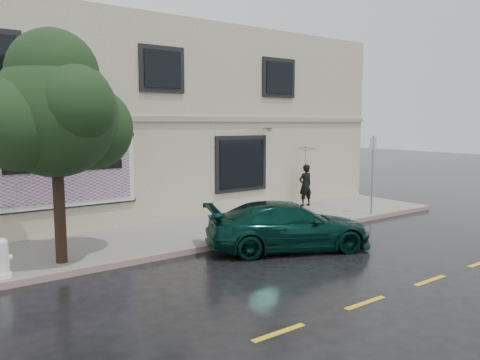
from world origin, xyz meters
TOP-DOWN VIEW (x-y plane):
  - ground at (0.00, 0.00)m, footprint 90.00×90.00m
  - sidewalk at (0.00, 3.25)m, footprint 20.00×3.50m
  - curb at (0.00, 1.50)m, footprint 20.00×0.18m
  - road_marking at (0.00, -3.50)m, footprint 19.00×0.12m
  - building at (0.00, 9.00)m, footprint 20.00×8.12m
  - billboard at (-3.20, 4.92)m, footprint 4.30×0.16m
  - car at (1.39, 0.28)m, footprint 4.94×3.62m
  - pedestrian at (5.95, 4.36)m, footprint 0.63×0.44m
  - umbrella at (5.95, 4.36)m, footprint 1.30×1.30m
  - street_tree at (-4.14, 2.20)m, footprint 2.88×2.88m
  - fire_hydrant at (-5.46, 1.80)m, footprint 0.36×0.34m
  - sign_pole at (6.71, 1.70)m, footprint 0.35×0.06m

SIDE VIEW (x-z plane):
  - ground at x=0.00m, z-range 0.00..0.00m
  - road_marking at x=0.00m, z-range 0.00..0.01m
  - sidewalk at x=0.00m, z-range 0.00..0.15m
  - curb at x=0.00m, z-range -0.01..0.15m
  - fire_hydrant at x=-5.46m, z-range 0.14..1.02m
  - car at x=1.39m, z-range 0.00..1.32m
  - pedestrian at x=5.95m, z-range 0.15..1.82m
  - sign_pole at x=6.71m, z-range 0.42..3.28m
  - billboard at x=-3.20m, z-range 0.95..3.15m
  - umbrella at x=5.95m, z-range 1.82..2.54m
  - building at x=0.00m, z-range 0.00..7.00m
  - street_tree at x=-4.14m, z-range 1.16..6.09m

